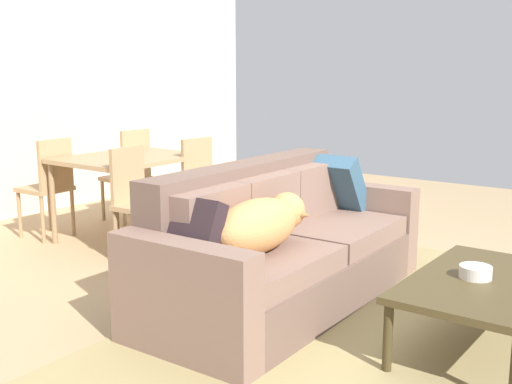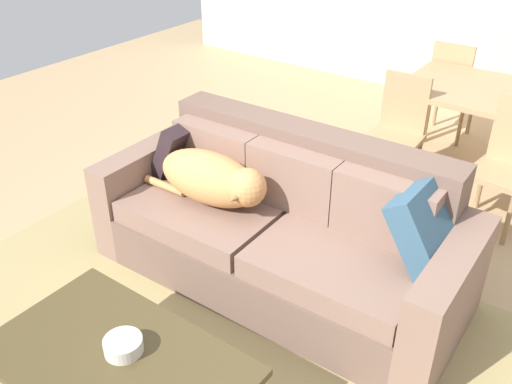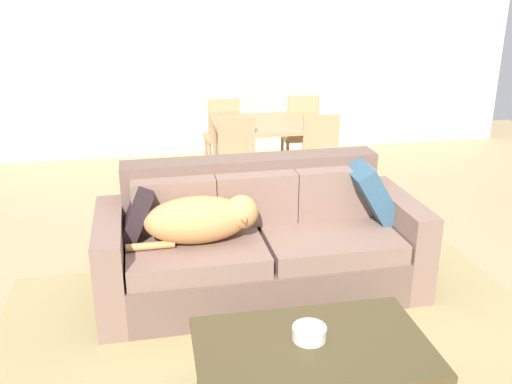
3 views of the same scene
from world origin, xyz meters
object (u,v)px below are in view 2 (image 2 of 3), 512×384
object	(u,v)px
dining_table	(480,98)
dining_chair_near_right	(507,161)
bowl_on_coffee_table	(123,345)
dog_on_left_cushion	(214,179)
throw_pillow_by_left_arm	(181,148)
couch	(283,230)
dining_chair_far_left	(451,86)
coffee_table	(117,365)
throw_pillow_by_right_arm	(429,227)
dining_chair_near_left	(397,129)

from	to	relation	value
dining_table	dining_chair_near_right	xyz separation A→B (m)	(0.41, -0.57, -0.19)
bowl_on_coffee_table	dining_table	size ratio (longest dim) A/B	0.15
dog_on_left_cushion	throw_pillow_by_left_arm	world-z (taller)	throw_pillow_by_left_arm
dining_table	dining_chair_near_right	size ratio (longest dim) A/B	1.26
couch	dining_chair_far_left	bearing A→B (deg)	86.92
coffee_table	dining_chair_near_right	distance (m)	2.96
dog_on_left_cushion	throw_pillow_by_right_arm	world-z (taller)	throw_pillow_by_right_arm
throw_pillow_by_right_arm	dining_chair_far_left	world-z (taller)	dining_chair_far_left
dining_table	dining_chair_near_left	world-z (taller)	dining_chair_near_left
throw_pillow_by_left_arm	coffee_table	world-z (taller)	throw_pillow_by_left_arm
dog_on_left_cushion	coffee_table	bearing A→B (deg)	-71.75
couch	bowl_on_coffee_table	xyz separation A→B (m)	(0.01, -1.31, 0.10)
throw_pillow_by_left_arm	bowl_on_coffee_table	bearing A→B (deg)	-56.99
dog_on_left_cushion	bowl_on_coffee_table	bearing A→B (deg)	-71.11
dining_chair_near_left	dining_chair_near_right	xyz separation A→B (m)	(0.83, -0.00, -0.02)
dog_on_left_cushion	throw_pillow_by_left_arm	xyz separation A→B (m)	(-0.45, 0.18, 0.01)
throw_pillow_by_left_arm	coffee_table	distance (m)	1.67
throw_pillow_by_right_arm	bowl_on_coffee_table	size ratio (longest dim) A/B	2.55
couch	dining_chair_far_left	size ratio (longest dim) A/B	2.47
bowl_on_coffee_table	throw_pillow_by_right_arm	bearing A→B (deg)	58.42
throw_pillow_by_right_arm	dining_chair_near_left	distance (m)	1.60
bowl_on_coffee_table	dining_chair_near_right	bearing A→B (deg)	71.88
dining_chair_near_right	dining_chair_far_left	bearing A→B (deg)	130.74
dining_table	throw_pillow_by_right_arm	bearing A→B (deg)	-79.80
couch	dining_chair_far_left	world-z (taller)	dining_chair_far_left
dining_chair_near_right	dining_chair_far_left	world-z (taller)	same
dining_chair_near_right	throw_pillow_by_right_arm	bearing A→B (deg)	-86.61
coffee_table	dining_chair_near_left	bearing A→B (deg)	88.62
dog_on_left_cushion	dining_chair_far_left	size ratio (longest dim) A/B	0.96
dining_table	couch	bearing A→B (deg)	-104.04
couch	dining_chair_near_left	distance (m)	1.47
couch	dining_table	bearing A→B (deg)	74.69
throw_pillow_by_right_arm	dining_table	size ratio (longest dim) A/B	0.39
couch	throw_pillow_by_right_arm	size ratio (longest dim) A/B	5.09
throw_pillow_by_left_arm	bowl_on_coffee_table	distance (m)	1.61
dining_chair_near_left	dining_chair_near_right	world-z (taller)	same
dining_chair_near_left	throw_pillow_by_left_arm	bearing A→B (deg)	-126.36
throw_pillow_by_right_arm	coffee_table	world-z (taller)	throw_pillow_by_right_arm
coffee_table	dining_table	xyz separation A→B (m)	(0.49, 3.39, 0.32)
dining_chair_near_left	bowl_on_coffee_table	bearing A→B (deg)	-94.37
dining_chair_near_right	dining_chair_far_left	size ratio (longest dim) A/B	1.00
dining_chair_far_left	throw_pillow_by_left_arm	bearing A→B (deg)	68.23
throw_pillow_by_left_arm	bowl_on_coffee_table	xyz separation A→B (m)	(0.87, -1.34, -0.20)
coffee_table	dining_chair_far_left	xyz separation A→B (m)	(0.07, 4.01, 0.14)
throw_pillow_by_left_arm	throw_pillow_by_right_arm	world-z (taller)	throw_pillow_by_right_arm
throw_pillow_by_left_arm	dining_table	bearing A→B (deg)	55.54
throw_pillow_by_right_arm	coffee_table	xyz separation A→B (m)	(-0.84, -1.43, -0.30)
dining_chair_far_left	throw_pillow_by_right_arm	bearing A→B (deg)	104.89
throw_pillow_by_left_arm	dining_chair_far_left	size ratio (longest dim) A/B	0.42
throw_pillow_by_right_arm	dining_table	world-z (taller)	throw_pillow_by_right_arm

